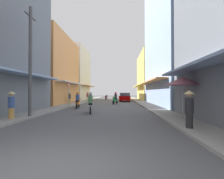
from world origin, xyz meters
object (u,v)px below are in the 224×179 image
object	(u,v)px
pedestrian_crossing	(11,104)
utility_pole	(30,61)
motorbike_silver	(90,104)
parked_car	(125,97)
motorbike_orange	(78,101)
pedestrian_midway	(189,108)
motorbike_maroon	(106,97)
vendor_umbrella	(183,81)
motorbike_red	(116,96)
motorbike_white	(124,97)
motorbike_green	(115,99)
pedestrian_foreground	(69,97)
pedestrian_far	(87,96)
street_sign_no_entry	(69,91)

from	to	relation	value
pedestrian_crossing	utility_pole	size ratio (longest dim) A/B	0.24
motorbike_silver	parked_car	world-z (taller)	motorbike_silver
motorbike_orange	pedestrian_midway	bearing A→B (deg)	-52.14
utility_pole	motorbike_silver	bearing A→B (deg)	36.97
motorbike_maroon	vendor_umbrella	xyz separation A→B (m)	(6.33, -24.54, 1.69)
motorbike_red	motorbike_orange	distance (m)	17.01
pedestrian_midway	motorbike_white	bearing A→B (deg)	93.43
motorbike_green	parked_car	world-z (taller)	motorbike_green
motorbike_maroon	pedestrian_foreground	distance (m)	13.72
pedestrian_far	motorbike_white	bearing A→B (deg)	57.77
motorbike_orange	pedestrian_far	bearing A→B (deg)	97.02
motorbike_red	vendor_umbrella	xyz separation A→B (m)	(4.34, -23.20, 1.49)
utility_pole	street_sign_no_entry	world-z (taller)	utility_pole
pedestrian_foreground	motorbike_maroon	bearing A→B (deg)	74.77
vendor_umbrella	pedestrian_midway	bearing A→B (deg)	-105.10
motorbike_white	motorbike_orange	xyz separation A→B (m)	(-5.03, -22.86, 0.20)
pedestrian_crossing	vendor_umbrella	distance (m)	9.54
motorbike_white	pedestrian_foreground	size ratio (longest dim) A/B	1.10
motorbike_green	motorbike_silver	size ratio (longest dim) A/B	0.97
motorbike_green	motorbike_maroon	xyz separation A→B (m)	(-2.23, 12.66, -0.20)
motorbike_red	street_sign_no_entry	world-z (taller)	street_sign_no_entry
pedestrian_far	pedestrian_crossing	world-z (taller)	pedestrian_crossing
pedestrian_foreground	pedestrian_midway	size ratio (longest dim) A/B	1.00
utility_pole	motorbike_orange	bearing A→B (deg)	77.31
pedestrian_crossing	street_sign_no_entry	xyz separation A→B (m)	(0.58, 8.21, 0.80)
pedestrian_far	street_sign_no_entry	xyz separation A→B (m)	(0.27, -11.30, 0.91)
motorbike_silver	pedestrian_foreground	size ratio (longest dim) A/B	1.09
motorbike_green	pedestrian_far	xyz separation A→B (m)	(-5.03, 7.07, 0.11)
motorbike_green	motorbike_orange	xyz separation A→B (m)	(-3.50, -5.37, 0.00)
motorbike_green	pedestrian_crossing	bearing A→B (deg)	-113.23
pedestrian_foreground	pedestrian_far	distance (m)	7.69
motorbike_green	motorbike_silver	bearing A→B (deg)	-100.09
street_sign_no_entry	pedestrian_midway	bearing A→B (deg)	-50.83
motorbike_red	vendor_umbrella	bearing A→B (deg)	-79.41
parked_car	street_sign_no_entry	distance (m)	12.46
motorbike_silver	pedestrian_crossing	bearing A→B (deg)	-137.21
motorbike_white	motorbike_green	bearing A→B (deg)	-95.02
pedestrian_midway	motorbike_maroon	bearing A→B (deg)	101.88
pedestrian_crossing	street_sign_no_entry	bearing A→B (deg)	85.97
motorbike_silver	motorbike_white	bearing A→B (deg)	83.25
parked_car	vendor_umbrella	xyz separation A→B (m)	(2.59, -18.37, 1.45)
pedestrian_foreground	street_sign_no_entry	size ratio (longest dim) A/B	0.62
pedestrian_far	utility_pole	world-z (taller)	utility_pole
parked_car	motorbike_green	bearing A→B (deg)	-103.03
motorbike_green	street_sign_no_entry	world-z (taller)	street_sign_no_entry
vendor_umbrella	motorbike_white	bearing A→B (deg)	94.98
parked_car	pedestrian_far	size ratio (longest dim) A/B	2.62
motorbike_silver	pedestrian_midway	distance (m)	7.33
motorbike_silver	pedestrian_crossing	world-z (taller)	pedestrian_crossing
motorbike_silver	pedestrian_crossing	xyz separation A→B (m)	(-3.75, -3.47, 0.22)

